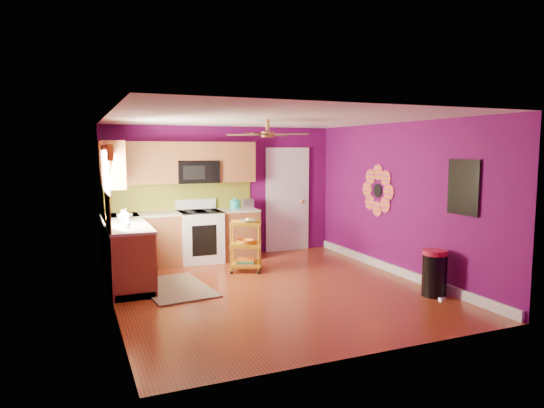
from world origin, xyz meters
name	(u,v)px	position (x,y,z in m)	size (l,w,h in m)	color
ground	(273,289)	(0.00, 0.00, 0.00)	(5.00, 5.00, 0.00)	maroon
room_envelope	(275,179)	(0.03, 0.00, 1.63)	(4.54, 5.04, 2.52)	#5F0A53
lower_cabinets	(160,245)	(-1.35, 1.82, 0.43)	(2.81, 2.31, 0.94)	brown
electric_range	(200,236)	(-0.55, 2.17, 0.48)	(0.76, 0.66, 1.13)	white
upper_cabinetry	(160,165)	(-1.24, 2.17, 1.80)	(2.80, 2.30, 1.26)	brown
left_window	(106,172)	(-2.22, 1.05, 1.74)	(0.08, 1.35, 1.08)	white
panel_door	(287,201)	(1.35, 2.47, 1.02)	(0.95, 0.11, 2.15)	white
right_wall_art	(413,189)	(2.23, -0.34, 1.44)	(0.04, 2.74, 1.04)	black
ceiling_fan	(268,134)	(0.00, 0.20, 2.29)	(1.01, 1.01, 0.26)	#BF8C3F
shag_rug	(175,288)	(-1.33, 0.58, 0.01)	(0.90, 1.47, 0.02)	black
rolling_cart	(246,244)	(-0.02, 1.13, 0.48)	(0.62, 0.55, 0.93)	gold
trash_can	(434,273)	(1.98, -1.18, 0.33)	(0.39, 0.41, 0.66)	black
teal_kettle	(235,204)	(0.16, 2.27, 1.02)	(0.18, 0.18, 0.21)	#15A49E
toaster	(247,204)	(0.40, 2.23, 1.03)	(0.22, 0.15, 0.18)	beige
soap_bottle_a	(125,215)	(-1.94, 1.33, 1.05)	(0.09, 0.10, 0.21)	#EA3F72
soap_bottle_b	(122,215)	(-1.98, 1.41, 1.03)	(0.15, 0.15, 0.19)	white
counter_dish	(125,216)	(-1.91, 1.74, 0.97)	(0.26, 0.26, 0.06)	white
counter_cup	(127,225)	(-2.00, 0.64, 0.99)	(0.12, 0.12, 0.09)	white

